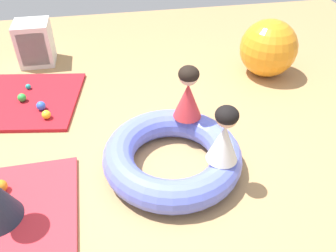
% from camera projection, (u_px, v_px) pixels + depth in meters
% --- Properties ---
extents(ground_plane, '(8.00, 8.00, 0.00)m').
position_uv_depth(ground_plane, '(176.00, 158.00, 3.20)').
color(ground_plane, tan).
extents(gym_mat_center_rear, '(1.89, 1.42, 0.04)m').
position_uv_depth(gym_mat_center_rear, '(2.00, 100.00, 3.93)').
color(gym_mat_center_rear, '#B21923').
rests_on(gym_mat_center_rear, ground).
extents(inflatable_cushion, '(1.23, 1.23, 0.27)m').
position_uv_depth(inflatable_cushion, '(172.00, 155.00, 3.02)').
color(inflatable_cushion, '#6070E5').
rests_on(inflatable_cushion, ground).
extents(child_in_white, '(0.36, 0.36, 0.50)m').
position_uv_depth(child_in_white, '(224.00, 135.00, 2.65)').
color(child_in_white, white).
rests_on(child_in_white, inflatable_cushion).
extents(child_in_red, '(0.32, 0.32, 0.52)m').
position_uv_depth(child_in_red, '(188.00, 93.00, 3.11)').
color(child_in_red, red).
rests_on(child_in_red, inflatable_cushion).
extents(play_ball_yellow, '(0.09, 0.09, 0.09)m').
position_uv_depth(play_ball_yellow, '(46.00, 115.00, 3.60)').
color(play_ball_yellow, yellow).
rests_on(play_ball_yellow, gym_mat_center_rear).
extents(play_ball_teal, '(0.06, 0.06, 0.06)m').
position_uv_depth(play_ball_teal, '(28.00, 87.00, 4.08)').
color(play_ball_teal, teal).
rests_on(play_ball_teal, gym_mat_center_rear).
extents(play_ball_green, '(0.09, 0.09, 0.09)m').
position_uv_depth(play_ball_green, '(22.00, 98.00, 3.86)').
color(play_ball_green, green).
rests_on(play_ball_green, gym_mat_center_rear).
extents(play_ball_blue, '(0.10, 0.10, 0.10)m').
position_uv_depth(play_ball_blue, '(41.00, 106.00, 3.72)').
color(play_ball_blue, blue).
rests_on(play_ball_blue, gym_mat_center_rear).
extents(play_ball_orange, '(0.11, 0.11, 0.11)m').
position_uv_depth(play_ball_orange, '(1.00, 186.00, 2.79)').
color(play_ball_orange, orange).
rests_on(play_ball_orange, gym_mat_near_left).
extents(exercise_ball_large, '(0.71, 0.71, 0.71)m').
position_uv_depth(exercise_ball_large, '(268.00, 48.00, 4.26)').
color(exercise_ball_large, orange).
rests_on(exercise_ball_large, ground).
extents(storage_cube, '(0.44, 0.44, 0.56)m').
position_uv_depth(storage_cube, '(35.00, 44.00, 4.54)').
color(storage_cube, silver).
rests_on(storage_cube, ground).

